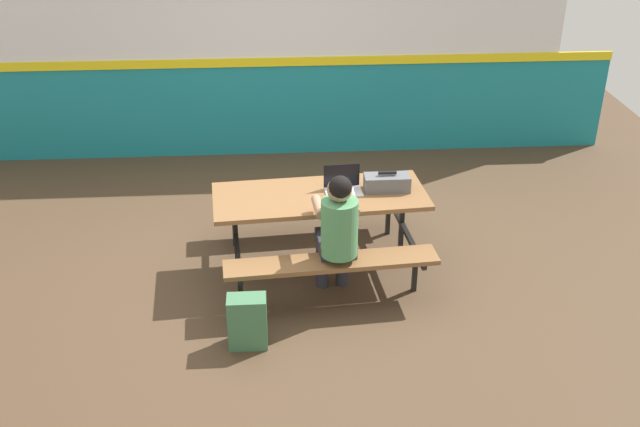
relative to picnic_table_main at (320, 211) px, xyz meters
name	(u,v)px	position (x,y,z in m)	size (l,w,h in m)	color
ground_plane	(281,269)	(-0.36, 0.00, -0.58)	(10.00, 10.00, 0.02)	#4C3826
accent_backdrop	(274,52)	(-0.36, 2.70, 0.67)	(8.00, 0.14, 2.60)	teal
picnic_table_main	(320,211)	(0.00, 0.00, 0.00)	(1.92, 1.69, 0.74)	brown
student_nearer	(338,228)	(0.11, -0.55, 0.13)	(0.38, 0.53, 1.21)	#2D2D38
laptop_silver	(343,186)	(0.20, 0.05, 0.21)	(0.34, 0.25, 0.22)	silver
toolbox_grey	(387,183)	(0.59, 0.05, 0.24)	(0.40, 0.18, 0.18)	#595B60
backpack_dark	(247,322)	(-0.63, -1.11, -0.36)	(0.30, 0.22, 0.44)	#3F724C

